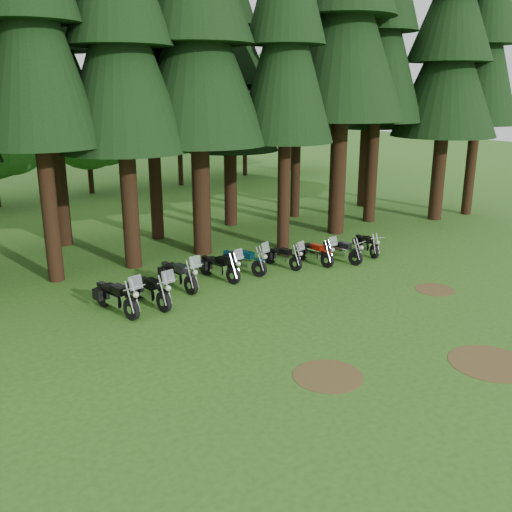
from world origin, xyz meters
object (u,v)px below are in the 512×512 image
object	(u,v)px
motorcycle_8	(366,245)
motorcycle_7	(341,252)
motorcycle_1	(150,291)
motorcycle_4	(243,261)
motorcycle_2	(178,276)
motorcycle_5	(283,257)
motorcycle_0	(117,298)
motorcycle_3	(219,268)
motorcycle_6	(314,253)

from	to	relation	value
motorcycle_8	motorcycle_7	bearing A→B (deg)	-157.18
motorcycle_1	motorcycle_4	distance (m)	4.59
motorcycle_2	motorcycle_7	size ratio (longest dim) A/B	1.14
motorcycle_1	motorcycle_8	bearing A→B (deg)	-6.31
motorcycle_1	motorcycle_7	bearing A→B (deg)	-7.37
motorcycle_2	motorcycle_8	distance (m)	8.83
motorcycle_2	motorcycle_5	world-z (taller)	motorcycle_2
motorcycle_0	motorcycle_7	world-z (taller)	motorcycle_0
motorcycle_0	motorcycle_5	distance (m)	7.40
motorcycle_3	motorcycle_7	distance (m)	5.44
motorcycle_0	motorcycle_1	distance (m)	1.17
motorcycle_1	motorcycle_3	world-z (taller)	motorcycle_1
motorcycle_2	motorcycle_3	size ratio (longest dim) A/B	1.06
motorcycle_2	motorcycle_5	size ratio (longest dim) A/B	1.19
motorcycle_0	motorcycle_8	bearing A→B (deg)	-9.33
motorcycle_4	motorcycle_7	xyz separation A→B (m)	(4.17, -1.10, -0.04)
motorcycle_5	motorcycle_8	size ratio (longest dim) A/B	1.04
motorcycle_0	motorcycle_1	size ratio (longest dim) A/B	1.03
motorcycle_5	motorcycle_6	bearing A→B (deg)	-26.04
motorcycle_2	motorcycle_5	bearing A→B (deg)	-7.06
motorcycle_1	motorcycle_8	distance (m)	10.34
motorcycle_2	motorcycle_3	distance (m)	1.76
motorcycle_2	motorcycle_6	size ratio (longest dim) A/B	1.10
motorcycle_0	motorcycle_3	size ratio (longest dim) A/B	1.10
motorcycle_5	motorcycle_4	bearing A→B (deg)	158.62
motorcycle_0	motorcycle_2	distance (m)	2.86
motorcycle_5	motorcycle_1	bearing A→B (deg)	175.34
motorcycle_4	motorcycle_7	bearing A→B (deg)	-32.71
motorcycle_3	motorcycle_4	distance (m)	1.18
motorcycle_0	motorcycle_1	xyz separation A→B (m)	(1.17, -0.00, -0.01)
motorcycle_8	motorcycle_4	bearing A→B (deg)	-172.11
motorcycle_4	motorcycle_5	size ratio (longest dim) A/B	1.11
motorcycle_7	motorcycle_6	bearing A→B (deg)	147.19
motorcycle_2	motorcycle_4	world-z (taller)	motorcycle_2
motorcycle_3	motorcycle_4	xyz separation A→B (m)	(1.17, 0.11, 0.01)
motorcycle_2	motorcycle_4	size ratio (longest dim) A/B	1.06
motorcycle_2	motorcycle_6	bearing A→B (deg)	-9.96
motorcycle_1	motorcycle_6	bearing A→B (deg)	-4.16
motorcycle_3	motorcycle_6	world-z (taller)	motorcycle_3
motorcycle_5	motorcycle_6	size ratio (longest dim) A/B	0.93
motorcycle_1	motorcycle_6	xyz separation A→B (m)	(7.56, 0.36, -0.05)
motorcycle_0	motorcycle_5	bearing A→B (deg)	-4.27
motorcycle_3	motorcycle_5	bearing A→B (deg)	-14.33
motorcycle_2	motorcycle_6	distance (m)	6.04
motorcycle_0	motorcycle_5	xyz separation A→B (m)	(7.36, 0.71, -0.10)
motorcycle_4	motorcycle_7	distance (m)	4.31
motorcycle_5	motorcycle_7	xyz separation A→B (m)	(2.45, -0.80, 0.01)
motorcycle_4	motorcycle_6	size ratio (longest dim) A/B	1.03
motorcycle_6	motorcycle_5	bearing A→B (deg)	160.59
motorcycle_6	motorcycle_2	bearing A→B (deg)	170.15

